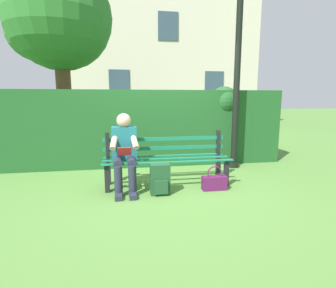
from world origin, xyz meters
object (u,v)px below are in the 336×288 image
at_px(backpack, 160,179).
at_px(handbag, 214,182).
at_px(person_seated, 125,150).
at_px(lamp_post, 238,56).
at_px(park_bench, 166,158).
at_px(tree, 55,21).

xyz_separation_m(backpack, handbag, (-0.85, -0.04, -0.10)).
relative_size(person_seated, lamp_post, 0.32).
relative_size(person_seated, backpack, 2.58).
bearing_deg(person_seated, park_bench, -165.22).
xyz_separation_m(person_seated, tree, (1.58, -3.23, 2.65)).
bearing_deg(lamp_post, backpack, 37.28).
relative_size(tree, handbag, 12.14).
bearing_deg(backpack, park_bench, -109.70).
xyz_separation_m(backpack, lamp_post, (-1.71, -1.30, 1.99)).
bearing_deg(handbag, person_seated, -10.51).
xyz_separation_m(tree, lamp_post, (-3.79, 2.23, -1.06)).
distance_m(person_seated, handbag, 1.47).
xyz_separation_m(person_seated, handbag, (-1.36, 0.25, -0.50)).
bearing_deg(handbag, lamp_post, -124.19).
relative_size(tree, backpack, 10.14).
distance_m(park_bench, tree, 4.74).
bearing_deg(backpack, person_seated, -30.38).
bearing_deg(handbag, tree, -49.85).
bearing_deg(lamp_post, tree, -30.46).
height_order(backpack, lamp_post, lamp_post).
xyz_separation_m(tree, backpack, (-2.09, 3.53, -3.05)).
relative_size(tree, lamp_post, 1.25).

